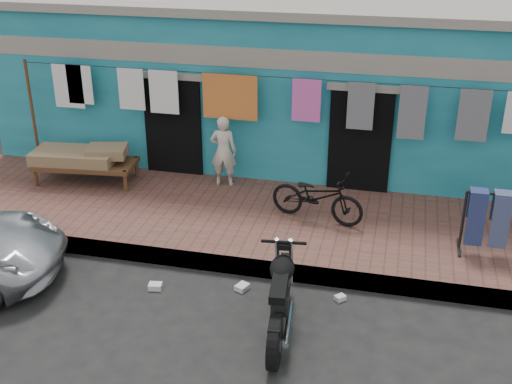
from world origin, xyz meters
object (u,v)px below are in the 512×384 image
Objects in this scene: seated_person at (223,151)px; motorcycle at (280,296)px; charpoy at (86,165)px; bicycle at (317,191)px.

seated_person reaches higher than motorcycle.
charpoy is at bearing 136.05° from motorcycle.
motorcycle reaches higher than charpoy.
bicycle reaches higher than charpoy.
charpoy is (-4.42, 0.58, -0.18)m from bicycle.
seated_person is at bearing 109.32° from motorcycle.
bicycle is at bearing -7.46° from charpoy.
charpoy is at bearing 95.41° from bicycle.
motorcycle is 0.85× the size of charpoy.
charpoy is at bearing 5.83° from seated_person.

